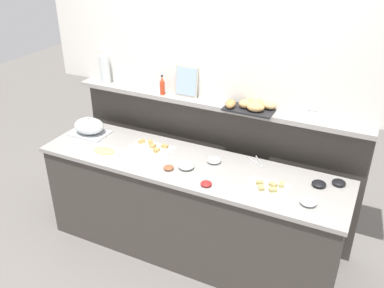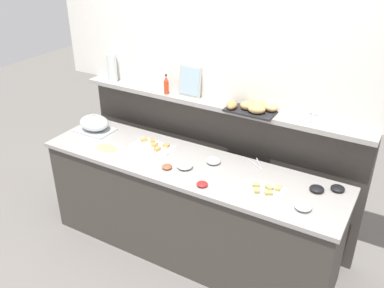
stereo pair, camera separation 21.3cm
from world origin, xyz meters
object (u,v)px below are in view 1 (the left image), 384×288
(glass_bowl_small, at_px, (186,166))
(hot_sauce_bottle, at_px, (162,86))
(salt_shaker, at_px, (308,114))
(pepper_shaker, at_px, (314,115))
(serving_tongs, at_px, (258,162))
(glass_bowl_medium, at_px, (214,160))
(bread_basket, at_px, (252,105))
(sandwich_platter_front, at_px, (269,187))
(condiment_bowl_cream, at_px, (319,184))
(condiment_bowl_dark, at_px, (169,168))
(glass_bowl_large, at_px, (308,202))
(cold_cuts_platter, at_px, (104,151))
(framed_picture, at_px, (187,81))
(serving_cloche, at_px, (89,127))
(condiment_bowl_red, at_px, (339,183))
(condiment_bowl_teal, at_px, (206,184))
(water_carafe, at_px, (105,70))
(sandwich_platter_side, at_px, (152,147))

(glass_bowl_small, height_order, hot_sauce_bottle, hot_sauce_bottle)
(salt_shaker, xyz_separation_m, pepper_shaker, (0.04, 0.00, 0.00))
(serving_tongs, distance_m, hot_sauce_bottle, 1.06)
(glass_bowl_medium, xyz_separation_m, bread_basket, (0.19, 0.32, 0.39))
(sandwich_platter_front, height_order, condiment_bowl_cream, same)
(condiment_bowl_dark, bearing_deg, glass_bowl_large, 0.67)
(cold_cuts_platter, xyz_separation_m, hot_sauce_bottle, (0.26, 0.55, 0.44))
(pepper_shaker, bearing_deg, framed_picture, 178.00)
(serving_cloche, xyz_separation_m, condiment_bowl_red, (2.18, 0.12, -0.06))
(glass_bowl_medium, relative_size, condiment_bowl_teal, 1.35)
(pepper_shaker, height_order, water_carafe, water_carafe)
(condiment_bowl_teal, height_order, serving_tongs, condiment_bowl_teal)
(condiment_bowl_red, xyz_separation_m, pepper_shaker, (-0.28, 0.22, 0.40))
(sandwich_platter_side, height_order, cold_cuts_platter, sandwich_platter_side)
(sandwich_platter_front, bearing_deg, glass_bowl_medium, 161.87)
(water_carafe, bearing_deg, glass_bowl_medium, -14.51)
(sandwich_platter_front, height_order, cold_cuts_platter, sandwich_platter_front)
(condiment_bowl_red, relative_size, serving_tongs, 0.62)
(sandwich_platter_side, xyz_separation_m, framed_picture, (0.15, 0.37, 0.50))
(cold_cuts_platter, bearing_deg, framed_picture, 52.21)
(condiment_bowl_cream, height_order, salt_shaker, salt_shaker)
(serving_tongs, bearing_deg, condiment_bowl_dark, -146.02)
(condiment_bowl_red, distance_m, serving_tongs, 0.64)
(pepper_shaker, relative_size, bread_basket, 0.21)
(glass_bowl_medium, distance_m, condiment_bowl_red, 0.96)
(cold_cuts_platter, xyz_separation_m, water_carafe, (-0.35, 0.57, 0.50))
(glass_bowl_medium, distance_m, condiment_bowl_teal, 0.34)
(glass_bowl_small, height_order, serving_tongs, glass_bowl_small)
(serving_cloche, height_order, hot_sauce_bottle, hot_sauce_bottle)
(glass_bowl_medium, bearing_deg, serving_cloche, -179.13)
(sandwich_platter_side, distance_m, sandwich_platter_front, 1.09)
(glass_bowl_large, bearing_deg, serving_cloche, 173.78)
(framed_picture, bearing_deg, hot_sauce_bottle, -163.60)
(sandwich_platter_side, height_order, framed_picture, framed_picture)
(condiment_bowl_cream, bearing_deg, condiment_bowl_red, 32.33)
(glass_bowl_large, bearing_deg, serving_tongs, 141.48)
(cold_cuts_platter, height_order, serving_tongs, cold_cuts_platter)
(sandwich_platter_side, relative_size, condiment_bowl_red, 3.61)
(cold_cuts_platter, distance_m, serving_cloche, 0.40)
(cold_cuts_platter, distance_m, glass_bowl_small, 0.74)
(salt_shaker, bearing_deg, glass_bowl_medium, -152.90)
(condiment_bowl_teal, distance_m, pepper_shaker, 0.97)
(serving_cloche, bearing_deg, bread_basket, 13.54)
(glass_bowl_large, bearing_deg, glass_bowl_small, 176.40)
(glass_bowl_large, relative_size, condiment_bowl_cream, 1.11)
(cold_cuts_platter, height_order, serving_cloche, serving_cloche)
(condiment_bowl_red, bearing_deg, water_carafe, 174.32)
(sandwich_platter_side, bearing_deg, framed_picture, 68.25)
(glass_bowl_small, distance_m, salt_shaker, 1.02)
(condiment_bowl_red, relative_size, bread_basket, 0.24)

